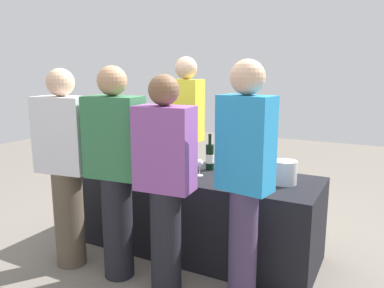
{
  "coord_description": "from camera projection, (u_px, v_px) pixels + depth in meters",
  "views": [
    {
      "loc": [
        1.51,
        -2.87,
        1.61
      ],
      "look_at": [
        0.0,
        0.0,
        0.97
      ],
      "focal_mm": 35.64,
      "sensor_mm": 36.0,
      "label": 1
    }
  ],
  "objects": [
    {
      "name": "ground_plane",
      "position": [
        192.0,
        248.0,
        3.5
      ],
      "size": [
        12.0,
        12.0,
        0.0
      ],
      "primitive_type": "plane",
      "color": "slate"
    },
    {
      "name": "tasting_table",
      "position": [
        192.0,
        211.0,
        3.43
      ],
      "size": [
        2.21,
        0.76,
        0.72
      ],
      "primitive_type": "cube",
      "color": "black",
      "rests_on": "ground_plane"
    },
    {
      "name": "wine_bottle_0",
      "position": [
        126.0,
        146.0,
        3.9
      ],
      "size": [
        0.08,
        0.08,
        0.31
      ],
      "color": "black",
      "rests_on": "tasting_table"
    },
    {
      "name": "wine_bottle_1",
      "position": [
        152.0,
        150.0,
        3.76
      ],
      "size": [
        0.07,
        0.07,
        0.3
      ],
      "color": "black",
      "rests_on": "tasting_table"
    },
    {
      "name": "wine_bottle_2",
      "position": [
        166.0,
        151.0,
        3.68
      ],
      "size": [
        0.07,
        0.07,
        0.31
      ],
      "color": "black",
      "rests_on": "tasting_table"
    },
    {
      "name": "wine_bottle_3",
      "position": [
        190.0,
        154.0,
        3.53
      ],
      "size": [
        0.07,
        0.07,
        0.32
      ],
      "color": "black",
      "rests_on": "tasting_table"
    },
    {
      "name": "wine_bottle_4",
      "position": [
        210.0,
        157.0,
        3.4
      ],
      "size": [
        0.07,
        0.07,
        0.33
      ],
      "color": "black",
      "rests_on": "tasting_table"
    },
    {
      "name": "wine_bottle_5",
      "position": [
        252.0,
        162.0,
        3.24
      ],
      "size": [
        0.08,
        0.08,
        0.32
      ],
      "color": "black",
      "rests_on": "tasting_table"
    },
    {
      "name": "wine_bottle_6",
      "position": [
        265.0,
        165.0,
        3.13
      ],
      "size": [
        0.07,
        0.07,
        0.31
      ],
      "color": "black",
      "rests_on": "tasting_table"
    },
    {
      "name": "wine_glass_0",
      "position": [
        131.0,
        156.0,
        3.55
      ],
      "size": [
        0.07,
        0.07,
        0.13
      ],
      "color": "silver",
      "rests_on": "tasting_table"
    },
    {
      "name": "wine_glass_1",
      "position": [
        137.0,
        159.0,
        3.44
      ],
      "size": [
        0.07,
        0.07,
        0.14
      ],
      "color": "silver",
      "rests_on": "tasting_table"
    },
    {
      "name": "wine_glass_2",
      "position": [
        200.0,
        164.0,
        3.21
      ],
      "size": [
        0.07,
        0.07,
        0.14
      ],
      "color": "silver",
      "rests_on": "tasting_table"
    },
    {
      "name": "ice_bucket",
      "position": [
        285.0,
        172.0,
        2.99
      ],
      "size": [
        0.19,
        0.19,
        0.19
      ],
      "primitive_type": "cylinder",
      "color": "silver",
      "rests_on": "tasting_table"
    },
    {
      "name": "server_pouring",
      "position": [
        186.0,
        130.0,
        4.07
      ],
      "size": [
        0.36,
        0.23,
        1.74
      ],
      "rotation": [
        0.0,
        0.0,
        3.07
      ],
      "color": "black",
      "rests_on": "ground_plane"
    },
    {
      "name": "guest_0",
      "position": [
        66.0,
        164.0,
        3.06
      ],
      "size": [
        0.47,
        0.3,
        1.62
      ],
      "rotation": [
        0.0,
        0.0,
        0.14
      ],
      "color": "brown",
      "rests_on": "ground_plane"
    },
    {
      "name": "guest_1",
      "position": [
        116.0,
        168.0,
        2.87
      ],
      "size": [
        0.45,
        0.28,
        1.64
      ],
      "rotation": [
        0.0,
        0.0,
        0.11
      ],
      "color": "black",
      "rests_on": "ground_plane"
    },
    {
      "name": "guest_2",
      "position": [
        165.0,
        180.0,
        2.65
      ],
      "size": [
        0.42,
        0.25,
        1.58
      ],
      "rotation": [
        0.0,
        0.0,
        0.08
      ],
      "color": "black",
      "rests_on": "ground_plane"
    },
    {
      "name": "guest_3",
      "position": [
        245.0,
        175.0,
        2.49
      ],
      "size": [
        0.38,
        0.25,
        1.68
      ],
      "rotation": [
        0.0,
        0.0,
        -0.17
      ],
      "color": "#3F3351",
      "rests_on": "ground_plane"
    },
    {
      "name": "menu_board",
      "position": [
        164.0,
        168.0,
        4.81
      ],
      "size": [
        0.62,
        0.09,
        0.76
      ],
      "primitive_type": "cube",
      "rotation": [
        0.0,
        0.0,
        -0.09
      ],
      "color": "white",
      "rests_on": "ground_plane"
    }
  ]
}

